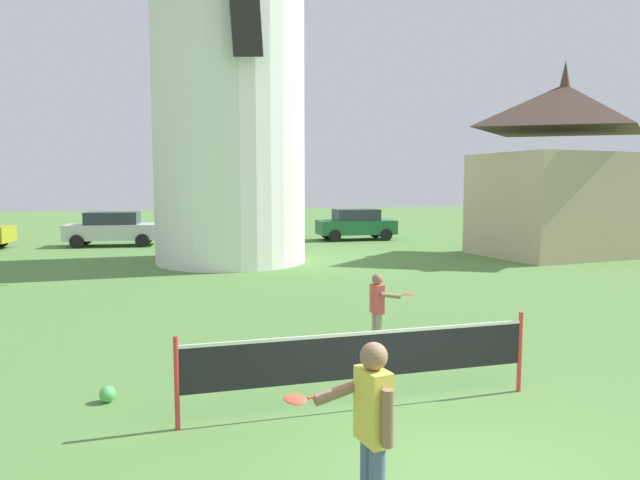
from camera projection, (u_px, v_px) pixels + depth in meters
The scene contains 10 objects.
ground_plane at pixel (458, 468), 5.66m from camera, with size 120.00×120.00×0.00m, color #517F3D.
windmill at pixel (229, 50), 19.97m from camera, with size 8.26×6.11×14.92m.
tennis_net at pixel (363, 356), 7.09m from camera, with size 4.59×0.06×1.10m.
player_near at pixel (371, 422), 4.67m from camera, with size 0.87×0.51×1.54m.
player_far at pixel (378, 305), 9.91m from camera, with size 0.76×0.45×1.27m.
stray_ball at pixel (108, 394), 7.36m from camera, with size 0.21×0.21×0.21m, color #4CB259.
parked_car_silver at pixel (113, 228), 25.99m from camera, with size 4.23×2.20×1.56m.
parked_car_black at pixel (240, 227), 26.70m from camera, with size 4.49×2.46×1.56m.
parked_car_green at pixel (356, 224), 28.81m from camera, with size 3.96×2.02×1.56m.
chapel at pixel (561, 173), 22.36m from camera, with size 6.78×5.30×7.60m.
Camera 1 is at (-2.78, -4.84, 2.82)m, focal length 31.86 mm.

